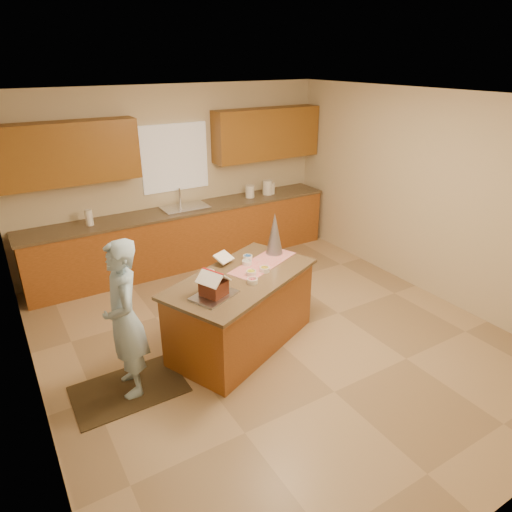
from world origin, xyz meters
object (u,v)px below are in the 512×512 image
Objects in this scene: gingerbread_house at (214,286)px; tinsel_tree at (275,234)px; boy at (125,320)px; island_base at (242,312)px.

tinsel_tree is at bearing 27.76° from gingerbread_house.
tinsel_tree is 1.50× the size of gingerbread_house.
boy reaches higher than gingerbread_house.
boy reaches higher than island_base.
tinsel_tree is 1.26m from gingerbread_house.
island_base is 3.27× the size of tinsel_tree.
tinsel_tree is (0.65, 0.33, 0.71)m from island_base.
gingerbread_house reaches higher than island_base.
boy is 0.90m from gingerbread_house.
gingerbread_house is (0.87, -0.14, 0.18)m from boy.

